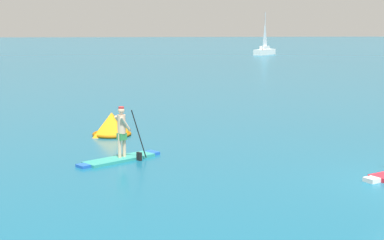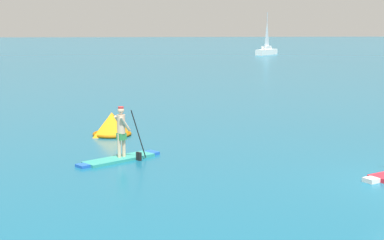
% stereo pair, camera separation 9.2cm
% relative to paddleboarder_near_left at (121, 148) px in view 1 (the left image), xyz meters
% --- Properties ---
extents(paddleboarder_near_left, '(2.70, 2.17, 1.79)m').
position_rel_paddleboarder_near_left_xyz_m(paddleboarder_near_left, '(0.00, 0.00, 0.00)').
color(paddleboarder_near_left, teal).
rests_on(paddleboarder_near_left, ground).
extents(race_marker_buoy, '(1.79, 1.79, 0.92)m').
position_rel_paddleboarder_near_left_xyz_m(race_marker_buoy, '(-0.38, 4.38, 0.01)').
color(race_marker_buoy, orange).
rests_on(race_marker_buoy, ground).
extents(sailboat_right_horizon, '(4.26, 4.79, 6.35)m').
position_rel_paddleboarder_near_left_xyz_m(sailboat_right_horizon, '(21.37, 68.05, 0.46)').
color(sailboat_right_horizon, white).
rests_on(sailboat_right_horizon, ground).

